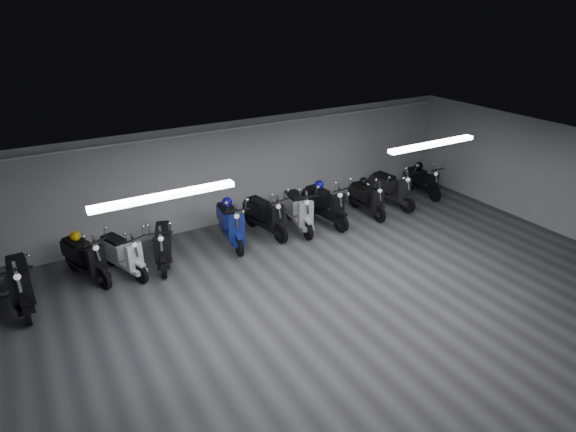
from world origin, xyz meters
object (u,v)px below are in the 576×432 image
scooter_10 (423,176)px  helmet_0 (419,166)px  scooter_6 (299,204)px  scooter_0 (18,276)px  scooter_7 (325,198)px  scooter_4 (231,217)px  scooter_8 (368,193)px  scooter_1 (84,251)px  helmet_3 (75,236)px  helmet_4 (363,181)px  scooter_2 (122,248)px  scooter_5 (265,209)px  scooter_3 (163,238)px  scooter_9 (392,183)px  helmet_1 (227,202)px  helmet_2 (319,185)px

scooter_10 → helmet_0: (0.00, 0.24, 0.27)m
scooter_6 → helmet_0: bearing=13.7°
scooter_0 → helmet_0: size_ratio=7.88×
scooter_7 → scooter_6: bearing=170.2°
scooter_4 → scooter_8: bearing=3.8°
scooter_1 → helmet_0: scooter_1 is taller
helmet_3 → helmet_4: bearing=-2.6°
scooter_4 → scooter_2: bearing=-169.2°
scooter_2 → scooter_5: (3.65, 0.18, 0.05)m
scooter_3 → scooter_5: scooter_5 is taller
scooter_2 → scooter_10: bearing=-20.0°
scooter_10 → helmet_3: size_ratio=7.46×
scooter_9 → helmet_1: 5.10m
scooter_1 → helmet_2: size_ratio=7.40×
scooter_5 → scooter_10: bearing=-10.0°
scooter_3 → helmet_2: 4.46m
scooter_7 → helmet_3: (-6.22, 0.47, 0.24)m
scooter_8 → helmet_3: bearing=177.6°
helmet_2 → scooter_5: bearing=-178.1°
scooter_0 → helmet_3: 1.41m
scooter_0 → scooter_9: 9.81m
scooter_1 → scooter_4: bearing=-21.9°
scooter_3 → helmet_3: bearing=-176.1°
scooter_4 → scooter_8: (4.08, -0.29, -0.07)m
scooter_3 → helmet_0: size_ratio=7.29×
scooter_0 → scooter_8: size_ratio=1.10×
scooter_2 → helmet_3: 1.00m
helmet_4 → scooter_7: bearing=-174.8°
scooter_5 → scooter_9: 4.12m
scooter_0 → scooter_7: 7.42m
scooter_5 → helmet_0: (5.51, 0.17, 0.20)m
scooter_5 → scooter_8: scooter_5 is taller
helmet_2 → scooter_2: bearing=-177.5°
scooter_6 → helmet_3: 5.44m
scooter_7 → helmet_2: scooter_7 is taller
scooter_2 → helmet_1: 2.76m
scooter_2 → helmet_0: (9.16, 0.35, 0.24)m
scooter_1 → scooter_7: 6.13m
scooter_7 → scooter_10: bearing=-3.7°
scooter_4 → helmet_3: 3.53m
scooter_9 → scooter_10: size_ratio=1.14×
scooter_3 → helmet_2: scooter_3 is taller
helmet_0 → scooter_0: bearing=-176.8°
scooter_2 → helmet_3: scooter_2 is taller
helmet_2 → helmet_4: helmet_2 is taller
scooter_3 → scooter_4: bearing=23.0°
scooter_1 → scooter_10: scooter_1 is taller
scooter_6 → scooter_7: scooter_7 is taller
scooter_3 → scooter_10: (8.25, 0.13, -0.04)m
scooter_3 → helmet_2: (4.44, 0.25, 0.37)m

